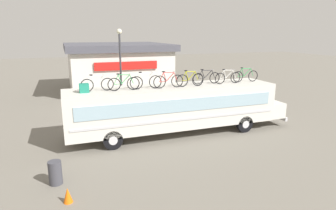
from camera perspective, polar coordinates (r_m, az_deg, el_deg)
name	(u,v)px	position (r m, az deg, el deg)	size (l,w,h in m)	color
ground_plane	(173,133)	(17.03, 1.03, -5.59)	(120.00, 120.00, 0.00)	slate
bus	(177,106)	(16.63, 1.75, -0.21)	(13.06, 2.66, 2.78)	silver
luggage_bag_1	(84,88)	(15.20, -16.08, 3.20)	(0.47, 0.40, 0.44)	#1E7F66
rooftop_bicycle_1	(97,84)	(15.35, -13.68, 4.00)	(1.68, 0.44, 0.87)	black
rooftop_bicycle_2	(124,83)	(15.27, -8.65, 4.22)	(1.68, 0.44, 0.90)	black
rooftop_bicycle_3	(146,82)	(15.57, -4.36, 4.57)	(1.75, 0.44, 0.93)	black
rooftop_bicycle_4	(168,81)	(15.82, 0.07, 4.75)	(1.71, 0.44, 0.92)	black
rooftop_bicycle_5	(190,80)	(16.29, 4.33, 4.97)	(1.65, 0.44, 0.92)	black
rooftop_bicycle_6	(206,78)	(17.24, 7.50, 5.33)	(1.74, 0.44, 0.88)	black
rooftop_bicycle_7	(228,77)	(17.55, 11.60, 5.31)	(1.70, 0.44, 0.87)	black
rooftop_bicycle_8	(246,76)	(18.40, 14.91, 5.54)	(1.75, 0.44, 0.90)	black
roadside_building	(117,66)	(30.71, -9.99, 7.49)	(9.96, 10.27, 4.64)	silver
trash_bin	(55,173)	(12.28, -21.17, -12.24)	(0.50, 0.50, 0.93)	#3F3F47
traffic_cone	(68,195)	(11.01, -19.01, -16.33)	(0.32, 0.32, 0.55)	orange
street_lamp	(120,61)	(21.27, -9.29, 8.52)	(0.37, 0.37, 5.97)	#38383D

